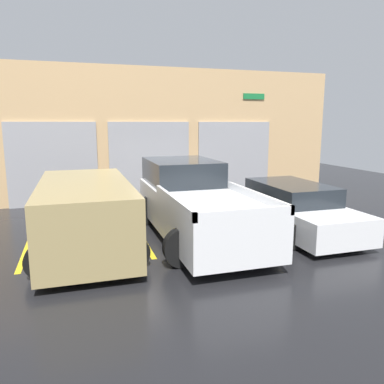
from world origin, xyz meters
name	(u,v)px	position (x,y,z in m)	size (l,w,h in m)	color
ground_plane	(176,218)	(0.00, 0.00, 0.00)	(28.00, 28.00, 0.00)	black
shophouse_building	(153,136)	(-0.01, 3.28, 2.38)	(14.40, 0.68, 4.85)	tan
pickup_truck	(194,202)	(0.00, -1.80, 0.86)	(2.55, 5.44, 1.84)	white
sedan_white	(292,208)	(2.67, -2.08, 0.60)	(2.13, 4.57, 1.26)	white
sedan_side	(86,213)	(-2.67, -2.10, 0.85)	(2.35, 4.60, 1.57)	#9E8956
parking_stripe_far_left	(24,255)	(-4.01, -2.11, 0.00)	(0.12, 2.20, 0.01)	gold
parking_stripe_left	(145,243)	(-1.34, -2.11, 0.00)	(0.12, 2.20, 0.01)	gold
parking_stripe_centre	(247,234)	(1.34, -2.11, 0.00)	(0.12, 2.20, 0.01)	gold
parking_stripe_right	(333,226)	(4.01, -2.11, 0.00)	(0.12, 2.20, 0.01)	gold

